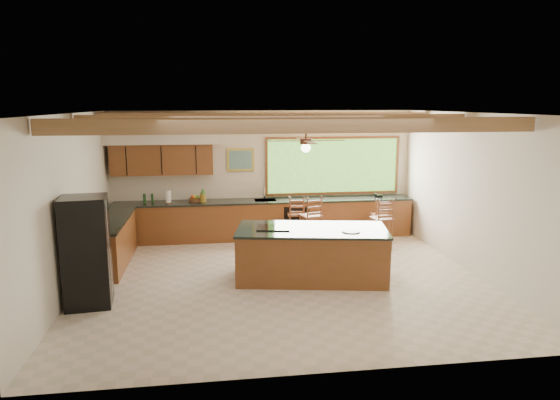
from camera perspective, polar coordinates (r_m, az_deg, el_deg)
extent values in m
plane|color=beige|center=(9.23, 0.33, -9.08)|extent=(7.20, 7.20, 0.00)
cube|color=beige|center=(12.01, -1.90, 3.01)|extent=(7.20, 0.04, 3.00)
cube|color=beige|center=(5.72, 5.06, -6.01)|extent=(7.20, 0.04, 3.00)
cube|color=beige|center=(9.05, -22.85, -0.50)|extent=(0.04, 6.50, 3.00)
cube|color=beige|center=(9.99, 21.23, 0.64)|extent=(0.04, 6.50, 3.00)
cube|color=#A38351|center=(8.67, 0.35, 9.89)|extent=(7.20, 6.50, 0.04)
cube|color=#9F6F4F|center=(7.09, 2.23, 8.50)|extent=(7.10, 0.15, 0.22)
cube|color=#9F6F4F|center=(9.17, -0.11, 9.08)|extent=(7.10, 0.15, 0.22)
cube|color=#9F6F4F|center=(10.95, -1.41, 9.39)|extent=(7.10, 0.15, 0.22)
cube|color=brown|center=(11.76, -13.31, 4.52)|extent=(2.30, 0.35, 0.70)
cube|color=beige|center=(11.64, -13.47, 7.41)|extent=(2.60, 0.50, 0.48)
cylinder|color=#FFEABF|center=(11.74, -16.85, 6.15)|extent=(0.10, 0.10, 0.01)
cylinder|color=#FFEABF|center=(11.61, -9.96, 6.40)|extent=(0.10, 0.10, 0.01)
cube|color=#7FBE44|center=(12.25, 6.06, 3.92)|extent=(3.20, 0.04, 1.30)
cube|color=gold|center=(11.89, -4.54, 4.61)|extent=(0.64, 0.03, 0.54)
cube|color=#3B6A52|center=(11.87, -4.53, 4.60)|extent=(0.54, 0.01, 0.44)
cube|color=brown|center=(11.87, -1.69, -2.29)|extent=(7.00, 0.65, 0.88)
cube|color=black|center=(11.77, -1.71, -0.11)|extent=(7.04, 0.69, 0.04)
cube|color=brown|center=(10.49, -18.77, -4.68)|extent=(0.65, 2.35, 0.88)
cube|color=black|center=(10.38, -18.93, -2.23)|extent=(0.69, 2.39, 0.04)
cube|color=black|center=(11.65, 1.91, -2.64)|extent=(0.60, 0.02, 0.78)
cube|color=silver|center=(11.77, -1.71, -0.08)|extent=(0.50, 0.38, 0.03)
cylinder|color=silver|center=(11.94, -1.81, 0.88)|extent=(0.03, 0.03, 0.30)
cylinder|color=silver|center=(11.82, -1.77, 1.41)|extent=(0.03, 0.20, 0.03)
cylinder|color=white|center=(11.67, -12.64, 0.38)|extent=(0.12, 0.12, 0.30)
cylinder|color=#1D451B|center=(11.81, -15.22, 0.17)|extent=(0.06, 0.06, 0.22)
cylinder|color=#1D451B|center=(11.91, -14.39, 0.25)|extent=(0.05, 0.05, 0.19)
cube|color=black|center=(12.39, 11.15, 0.54)|extent=(0.21, 0.18, 0.09)
cube|color=brown|center=(9.18, 3.62, -6.24)|extent=(2.83, 1.67, 0.90)
cube|color=black|center=(9.05, 3.66, -3.40)|extent=(2.88, 1.72, 0.04)
cube|color=black|center=(9.05, -0.73, -3.18)|extent=(0.67, 0.57, 0.02)
cylinder|color=white|center=(8.90, 8.12, -3.56)|extent=(0.33, 0.33, 0.02)
cube|color=black|center=(8.43, -21.24, -5.53)|extent=(0.75, 0.73, 1.76)
cube|color=silver|center=(8.35, -18.95, -5.52)|extent=(0.02, 0.05, 1.62)
cube|color=brown|center=(11.12, 3.49, -1.80)|extent=(0.52, 0.52, 0.04)
cylinder|color=brown|center=(11.01, 2.79, -3.87)|extent=(0.04, 0.04, 0.69)
cylinder|color=brown|center=(11.08, 4.48, -3.80)|extent=(0.04, 0.04, 0.69)
cylinder|color=brown|center=(11.33, 2.47, -3.45)|extent=(0.04, 0.04, 0.69)
cylinder|color=brown|center=(11.39, 4.12, -3.38)|extent=(0.04, 0.04, 0.69)
cube|color=brown|center=(11.46, 1.86, -1.62)|extent=(0.42, 0.42, 0.04)
cylinder|color=brown|center=(11.37, 1.21, -3.50)|extent=(0.04, 0.04, 0.64)
cylinder|color=brown|center=(11.42, 2.75, -3.44)|extent=(0.04, 0.04, 0.64)
cylinder|color=brown|center=(11.67, 0.97, -3.12)|extent=(0.04, 0.04, 0.64)
cylinder|color=brown|center=(11.72, 2.47, -3.07)|extent=(0.04, 0.04, 0.64)
cube|color=brown|center=(11.10, 11.58, -2.10)|extent=(0.45, 0.45, 0.04)
cylinder|color=brown|center=(10.98, 10.99, -4.15)|extent=(0.04, 0.04, 0.67)
cylinder|color=brown|center=(11.09, 12.59, -4.06)|extent=(0.04, 0.04, 0.67)
cylinder|color=brown|center=(11.28, 10.45, -3.72)|extent=(0.04, 0.04, 0.67)
cylinder|color=brown|center=(11.38, 12.02, -3.64)|extent=(0.04, 0.04, 0.67)
cube|color=brown|center=(11.72, 11.36, -1.69)|extent=(0.39, 0.39, 0.04)
cylinder|color=brown|center=(11.61, 10.85, -3.46)|extent=(0.04, 0.04, 0.62)
cylinder|color=brown|center=(11.71, 12.23, -3.39)|extent=(0.04, 0.04, 0.62)
cylinder|color=brown|center=(11.88, 10.39, -3.11)|extent=(0.04, 0.04, 0.62)
cylinder|color=brown|center=(11.98, 11.74, -3.04)|extent=(0.04, 0.04, 0.62)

